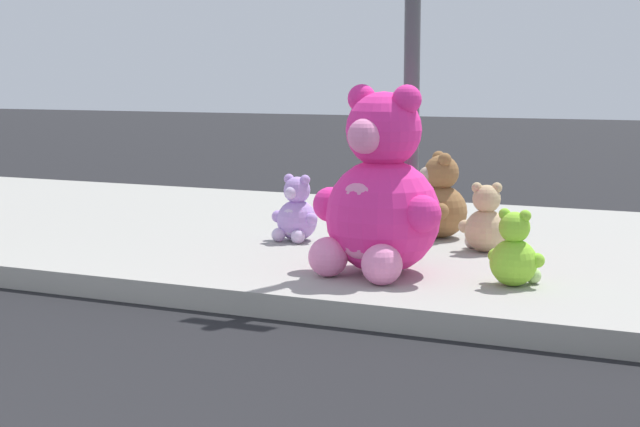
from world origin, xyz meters
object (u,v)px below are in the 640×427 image
Objects in this scene: plush_tan at (486,224)px; plush_lime at (515,255)px; plush_lavender at (296,214)px; plush_brown at (438,204)px; plush_pink_large at (380,199)px; sign_pole at (413,11)px.

plush_lime is at bearing -66.90° from plush_tan.
plush_lavender is 1.09× the size of plush_lime.
plush_brown reaches higher than plush_lavender.
plush_lavender is at bearing 138.80° from plush_pink_large.
sign_pole is 6.80× the size of plush_lime.
plush_lime is 0.70× the size of plush_brown.
sign_pole is 2.64× the size of plush_pink_large.
plush_lime is at bearing -25.10° from plush_lavender.
plush_pink_large is at bearing -87.69° from plush_brown.
plush_pink_large is 2.35× the size of plush_lavender.
plush_tan is 0.75× the size of plush_brown.
sign_pole is 1.83m from plush_lime.
sign_pole is 6.33× the size of plush_tan.
plush_tan is (0.43, 1.05, -0.28)m from plush_pink_large.
sign_pole is at bearing 146.29° from plush_lime.
sign_pole is at bearing -16.73° from plush_lavender.
sign_pole is 4.73× the size of plush_brown.
plush_pink_large reaches higher than plush_brown.
plush_tan is at bearing 113.10° from plush_lime.
plush_lime is (0.87, -0.58, -1.51)m from sign_pole.
plush_tan is at bearing 6.00° from plush_lavender.
plush_pink_large is at bearing -90.56° from sign_pole.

